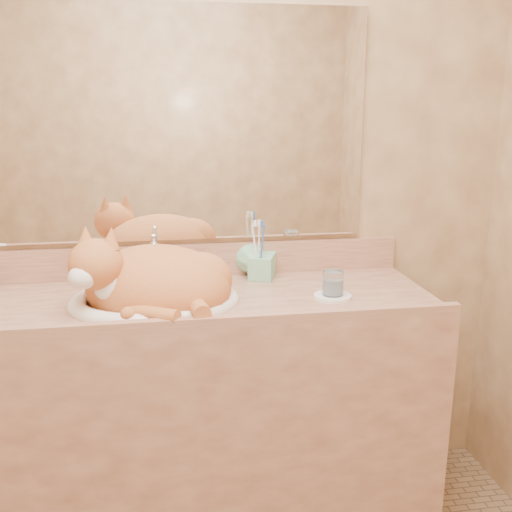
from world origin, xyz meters
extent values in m
cube|color=olive|center=(0.00, 1.00, 1.25)|extent=(2.40, 0.02, 2.50)
cube|color=white|center=(0.00, 0.99, 1.39)|extent=(1.30, 0.02, 0.80)
imported|color=#7EC99F|center=(0.25, 0.87, 0.94)|extent=(0.11, 0.11, 0.19)
imported|color=#7EC99F|center=(0.26, 0.88, 0.90)|extent=(0.13, 0.13, 0.11)
cylinder|color=white|center=(0.46, 0.66, 0.85)|extent=(0.12, 0.12, 0.01)
cylinder|color=silver|center=(0.46, 0.66, 0.90)|extent=(0.07, 0.07, 0.08)
camera|label=1|loc=(-0.06, -1.04, 1.45)|focal=40.00mm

